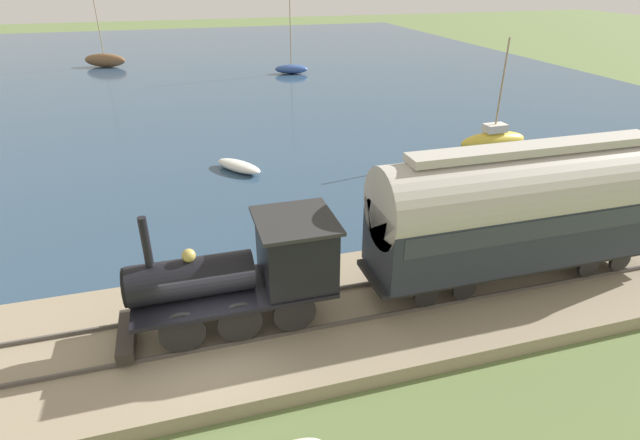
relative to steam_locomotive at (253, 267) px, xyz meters
The scene contains 9 objects.
ground_plane 2.65m from the steam_locomotive, 115.86° to the left, with size 200.00×200.00×0.00m, color #607542.
harbor_water 43.29m from the steam_locomotive, ahead, with size 80.00×80.00×0.01m.
rail_embankment 2.39m from the steam_locomotive, 90.00° to the left, with size 5.83×56.00×0.58m.
steam_locomotive is the anchor object (origin of this frame).
passenger_coach 8.42m from the steam_locomotive, 90.00° to the right, with size 2.41×9.98×4.42m.
sailboat_blue 39.58m from the steam_locomotive, 14.63° to the right, with size 2.10×3.47×8.09m.
sailboat_yellow 20.07m from the steam_locomotive, 52.19° to the right, with size 1.40×4.21×6.24m.
sailboat_brown 48.12m from the steam_locomotive, ahead, with size 2.84×4.61×8.40m.
rowboat_off_pier 13.36m from the steam_locomotive, ahead, with size 2.97×2.53×0.52m.
Camera 1 is at (-10.92, 0.24, 9.55)m, focal length 28.00 mm.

